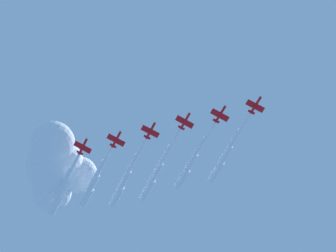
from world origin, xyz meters
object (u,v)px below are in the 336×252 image
jet_lead (226,155)px  jet_port_inner (191,162)px  jet_port_mid (125,180)px  jet_port_outer (62,190)px  jet_starboard_inner (156,173)px  jet_starboard_mid (94,182)px

jet_lead → jet_port_inner: jet_lead is taller
jet_port_mid → jet_port_outer: size_ratio=1.07×
jet_port_inner → jet_starboard_inner: size_ratio=0.93×
jet_lead → jet_port_mid: size_ratio=0.97×
jet_lead → jet_port_outer: jet_lead is taller
jet_starboard_mid → jet_lead: bearing=-112.5°
jet_port_inner → jet_port_mid: (14.27, 28.73, -0.10)m
jet_lead → jet_port_outer: (31.44, 72.10, -0.88)m
jet_port_mid → jet_starboard_mid: (3.31, 14.01, -0.72)m
jet_starboard_inner → jet_port_outer: (16.27, 42.44, -1.48)m
jet_starboard_inner → jet_port_inner: bearing=-121.0°
jet_port_inner → jet_port_outer: 62.52m
jet_port_inner → jet_starboard_mid: size_ratio=1.07×
jet_port_mid → jet_starboard_mid: jet_port_mid is taller
jet_lead → jet_starboard_mid: jet_lead is taller
jet_port_mid → jet_starboard_mid: bearing=76.7°
jet_port_outer → jet_port_mid: bearing=-110.9°
jet_starboard_mid → jet_port_outer: size_ratio=0.97×
jet_starboard_mid → jet_port_outer: 16.37m
jet_lead → jet_starboard_mid: 62.36m
jet_lead → jet_starboard_inner: (15.16, 29.66, 0.60)m
jet_starboard_inner → jet_starboard_mid: 29.35m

